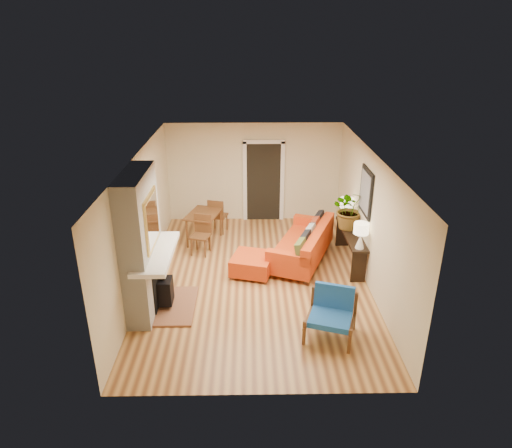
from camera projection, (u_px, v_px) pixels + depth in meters
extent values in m
plane|color=tan|center=(256.00, 279.00, 9.45)|extent=(6.50, 6.50, 0.00)
plane|color=white|center=(256.00, 156.00, 8.42)|extent=(6.50, 6.50, 0.00)
plane|color=beige|center=(254.00, 173.00, 11.92)|extent=(4.50, 0.00, 4.50)
plane|color=beige|center=(261.00, 318.00, 5.95)|extent=(4.50, 0.00, 4.50)
plane|color=beige|center=(141.00, 222.00, 8.90)|extent=(0.00, 6.50, 6.50)
plane|color=beige|center=(370.00, 220.00, 8.97)|extent=(0.00, 6.50, 6.50)
cube|color=black|center=(264.00, 182.00, 11.99)|extent=(0.88, 0.06, 2.10)
cube|color=white|center=(245.00, 182.00, 11.97)|extent=(0.10, 0.08, 2.18)
cube|color=white|center=(282.00, 182.00, 11.99)|extent=(0.10, 0.08, 2.18)
cube|color=white|center=(264.00, 142.00, 11.56)|extent=(1.08, 0.08, 0.10)
cube|color=black|center=(366.00, 192.00, 9.16)|extent=(0.04, 0.85, 0.95)
cube|color=slate|center=(365.00, 192.00, 9.16)|extent=(0.01, 0.70, 0.80)
cube|color=black|center=(146.00, 209.00, 9.17)|extent=(0.06, 0.95, 0.02)
cube|color=black|center=(145.00, 195.00, 9.05)|extent=(0.06, 0.95, 0.02)
cube|color=white|center=(138.00, 214.00, 7.76)|extent=(0.42, 1.50, 1.48)
cube|color=white|center=(145.00, 281.00, 8.27)|extent=(0.42, 1.50, 1.12)
cube|color=white|center=(156.00, 253.00, 8.06)|extent=(0.60, 1.68, 0.08)
cube|color=black|center=(157.00, 286.00, 8.32)|extent=(0.03, 0.72, 0.78)
cube|color=brown|center=(175.00, 306.00, 8.50)|extent=(0.75, 1.30, 0.04)
cube|color=black|center=(164.00, 291.00, 8.37)|extent=(0.30, 0.36, 0.48)
cylinder|color=black|center=(162.00, 270.00, 8.19)|extent=(0.10, 0.10, 0.40)
cube|color=gold|center=(151.00, 220.00, 7.81)|extent=(0.04, 0.95, 0.95)
cube|color=silver|center=(153.00, 220.00, 7.81)|extent=(0.01, 0.82, 0.82)
cylinder|color=silver|center=(271.00, 274.00, 9.50)|extent=(0.05, 0.05, 0.10)
cylinder|color=silver|center=(305.00, 281.00, 9.26)|extent=(0.05, 0.05, 0.10)
cylinder|color=silver|center=(298.00, 238.00, 11.18)|extent=(0.05, 0.05, 0.10)
cylinder|color=silver|center=(327.00, 242.00, 10.93)|extent=(0.05, 0.05, 0.10)
cube|color=red|center=(301.00, 249.00, 10.14)|extent=(1.70, 2.39, 0.31)
cube|color=red|center=(318.00, 237.00, 9.88)|extent=(1.02, 2.12, 0.37)
cube|color=red|center=(288.00, 258.00, 9.17)|extent=(0.94, 0.53, 0.21)
cube|color=red|center=(313.00, 222.00, 10.89)|extent=(0.94, 0.53, 0.21)
cube|color=#505B27|center=(301.00, 251.00, 9.19)|extent=(0.35, 0.47, 0.44)
cube|color=black|center=(307.00, 242.00, 9.55)|extent=(0.35, 0.47, 0.44)
cube|color=#9A9A95|center=(312.00, 234.00, 9.91)|extent=(0.35, 0.47, 0.44)
cube|color=maroon|center=(316.00, 228.00, 10.22)|extent=(0.35, 0.47, 0.44)
cube|color=black|center=(321.00, 221.00, 10.58)|extent=(0.35, 0.47, 0.44)
cylinder|color=silver|center=(233.00, 278.00, 9.42)|extent=(0.05, 0.05, 0.06)
cylinder|color=silver|center=(264.00, 282.00, 9.27)|extent=(0.05, 0.05, 0.06)
cylinder|color=silver|center=(242.00, 263.00, 10.01)|extent=(0.05, 0.05, 0.06)
cylinder|color=silver|center=(271.00, 267.00, 9.86)|extent=(0.05, 0.05, 0.06)
cube|color=red|center=(252.00, 263.00, 9.56)|extent=(0.99, 0.99, 0.35)
cube|color=brown|center=(309.00, 317.00, 7.67)|extent=(0.29, 0.74, 0.05)
cube|color=brown|center=(304.00, 333.00, 7.41)|extent=(0.06, 0.06, 0.45)
cube|color=brown|center=(313.00, 304.00, 7.94)|extent=(0.06, 0.06, 0.71)
cube|color=brown|center=(352.00, 325.00, 7.46)|extent=(0.29, 0.74, 0.05)
cube|color=brown|center=(350.00, 341.00, 7.20)|extent=(0.06, 0.06, 0.45)
cube|color=brown|center=(355.00, 311.00, 7.74)|extent=(0.06, 0.06, 0.71)
cube|color=#1E72B4|center=(330.00, 318.00, 7.54)|extent=(0.84, 0.81, 0.10)
cube|color=#1E72B4|center=(334.00, 296.00, 7.71)|extent=(0.69, 0.38, 0.42)
cube|color=brown|center=(204.00, 214.00, 10.82)|extent=(0.92, 1.12, 0.04)
cylinder|color=brown|center=(187.00, 234.00, 10.66)|extent=(0.05, 0.05, 0.70)
cylinder|color=brown|center=(209.00, 236.00, 10.53)|extent=(0.05, 0.05, 0.70)
cylinder|color=brown|center=(200.00, 220.00, 11.40)|extent=(0.05, 0.05, 0.70)
cylinder|color=brown|center=(221.00, 223.00, 11.28)|extent=(0.05, 0.05, 0.70)
cube|color=brown|center=(200.00, 236.00, 10.34)|extent=(0.50, 0.50, 0.04)
cube|color=brown|center=(203.00, 223.00, 10.41)|extent=(0.40, 0.15, 0.45)
cylinder|color=brown|center=(191.00, 247.00, 10.32)|extent=(0.04, 0.04, 0.43)
cylinder|color=brown|center=(205.00, 249.00, 10.24)|extent=(0.04, 0.04, 0.43)
cylinder|color=brown|center=(197.00, 241.00, 10.61)|extent=(0.04, 0.04, 0.43)
cylinder|color=brown|center=(210.00, 243.00, 10.53)|extent=(0.04, 0.04, 0.43)
cube|color=brown|center=(218.00, 216.00, 11.46)|extent=(0.50, 0.50, 0.04)
cube|color=brown|center=(216.00, 209.00, 11.19)|extent=(0.40, 0.15, 0.45)
cylinder|color=brown|center=(210.00, 226.00, 11.44)|extent=(0.04, 0.04, 0.43)
cylinder|color=brown|center=(223.00, 227.00, 11.36)|extent=(0.04, 0.04, 0.43)
cylinder|color=brown|center=(215.00, 221.00, 11.73)|extent=(0.04, 0.04, 0.43)
cylinder|color=brown|center=(227.00, 222.00, 11.66)|extent=(0.04, 0.04, 0.43)
cube|color=black|center=(351.00, 233.00, 9.84)|extent=(0.34, 1.85, 0.05)
cube|color=black|center=(359.00, 267.00, 9.20)|extent=(0.30, 0.04, 0.68)
cube|color=black|center=(343.00, 232.00, 10.76)|extent=(0.30, 0.04, 0.68)
cone|color=white|center=(360.00, 241.00, 9.07)|extent=(0.18, 0.18, 0.30)
cylinder|color=white|center=(361.00, 233.00, 9.00)|extent=(0.03, 0.03, 0.06)
cylinder|color=#FFEABF|center=(361.00, 228.00, 8.96)|extent=(0.30, 0.30, 0.22)
cone|color=white|center=(346.00, 214.00, 10.39)|extent=(0.18, 0.18, 0.30)
cylinder|color=white|center=(346.00, 207.00, 10.32)|extent=(0.03, 0.03, 0.06)
cylinder|color=#FFEABF|center=(347.00, 203.00, 10.28)|extent=(0.30, 0.30, 0.22)
imported|color=#1E5919|center=(350.00, 209.00, 9.87)|extent=(0.86, 0.76, 0.90)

